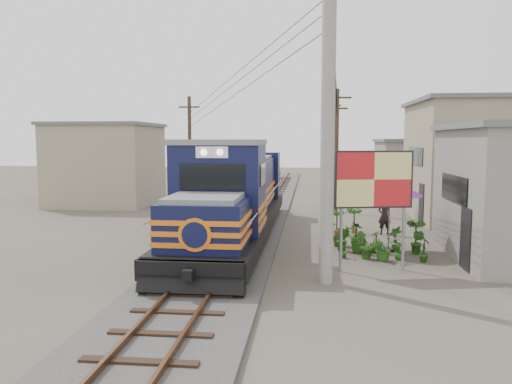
# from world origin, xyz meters

# --- Properties ---
(ground) EXTENTS (120.00, 120.00, 0.00)m
(ground) POSITION_xyz_m (0.00, 0.00, 0.00)
(ground) COLOR #473F35
(ground) RESTS_ON ground
(ballast) EXTENTS (3.60, 70.00, 0.16)m
(ballast) POSITION_xyz_m (0.00, 10.00, 0.08)
(ballast) COLOR #595651
(ballast) RESTS_ON ground
(track) EXTENTS (1.15, 70.00, 0.12)m
(track) POSITION_xyz_m (0.00, 10.00, 0.26)
(track) COLOR #51331E
(track) RESTS_ON ground
(locomotive) EXTENTS (2.97, 16.18, 4.01)m
(locomotive) POSITION_xyz_m (0.00, 5.41, 1.75)
(locomotive) COLOR black
(locomotive) RESTS_ON ground
(utility_pole_main) EXTENTS (0.40, 0.40, 10.00)m
(utility_pole_main) POSITION_xyz_m (3.50, -0.50, 5.00)
(utility_pole_main) COLOR #9E9B93
(utility_pole_main) RESTS_ON ground
(wooden_pole_mid) EXTENTS (1.60, 0.24, 7.00)m
(wooden_pole_mid) POSITION_xyz_m (4.50, 14.00, 3.68)
(wooden_pole_mid) COLOR #4C3826
(wooden_pole_mid) RESTS_ON ground
(wooden_pole_far) EXTENTS (1.60, 0.24, 7.50)m
(wooden_pole_far) POSITION_xyz_m (4.80, 28.00, 3.93)
(wooden_pole_far) COLOR #4C3826
(wooden_pole_far) RESTS_ON ground
(wooden_pole_left) EXTENTS (1.60, 0.24, 7.00)m
(wooden_pole_left) POSITION_xyz_m (-5.00, 18.00, 3.68)
(wooden_pole_left) COLOR #4C3826
(wooden_pole_left) RESTS_ON ground
(power_lines) EXTENTS (9.65, 19.00, 3.30)m
(power_lines) POSITION_xyz_m (-0.14, 8.49, 7.56)
(power_lines) COLOR black
(power_lines) RESTS_ON ground
(shophouse_mid) EXTENTS (8.40, 7.35, 6.20)m
(shophouse_mid) POSITION_xyz_m (12.50, 12.00, 3.11)
(shophouse_mid) COLOR gray
(shophouse_mid) RESTS_ON ground
(shophouse_back) EXTENTS (6.30, 6.30, 4.20)m
(shophouse_back) POSITION_xyz_m (11.00, 22.00, 2.11)
(shophouse_back) COLOR gray
(shophouse_back) RESTS_ON ground
(shophouse_left) EXTENTS (6.30, 6.30, 5.20)m
(shophouse_left) POSITION_xyz_m (-10.00, 16.00, 2.61)
(shophouse_left) COLOR gray
(shophouse_left) RESTS_ON ground
(billboard) EXTENTS (2.44, 0.60, 3.81)m
(billboard) POSITION_xyz_m (4.99, 0.96, 2.82)
(billboard) COLOR #99999E
(billboard) RESTS_ON ground
(market_umbrella) EXTENTS (2.63, 2.63, 2.71)m
(market_umbrella) POSITION_xyz_m (5.96, 3.92, 2.39)
(market_umbrella) COLOR black
(market_umbrella) RESTS_ON ground
(vendor) EXTENTS (0.70, 0.56, 1.67)m
(vendor) POSITION_xyz_m (6.28, 7.27, 0.83)
(vendor) COLOR black
(vendor) RESTS_ON ground
(plant_nursery) EXTENTS (3.59, 3.26, 0.99)m
(plant_nursery) POSITION_xyz_m (5.18, 3.47, 0.45)
(plant_nursery) COLOR #275719
(plant_nursery) RESTS_ON ground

